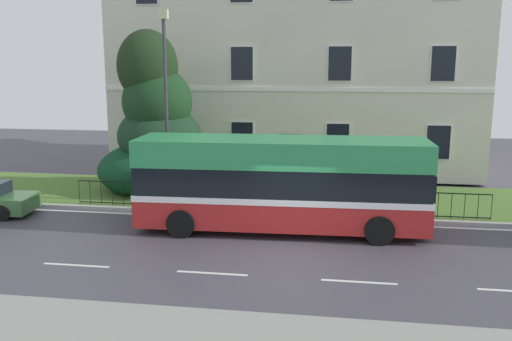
{
  "coord_description": "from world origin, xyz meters",
  "views": [
    {
      "loc": [
        1.43,
        -15.96,
        5.77
      ],
      "look_at": [
        -1.87,
        5.26,
        1.52
      ],
      "focal_mm": 39.02,
      "sensor_mm": 36.0,
      "label": 1
    }
  ],
  "objects_px": {
    "georgian_townhouse": "(299,39)",
    "litter_bin": "(379,200)",
    "single_decker_bus": "(281,183)",
    "evergreen_tree": "(155,133)",
    "street_lamp_post": "(166,97)"
  },
  "relations": [
    {
      "from": "litter_bin",
      "to": "evergreen_tree",
      "type": "bearing_deg",
      "value": 164.89
    },
    {
      "from": "single_decker_bus",
      "to": "street_lamp_post",
      "type": "relative_size",
      "value": 1.31
    },
    {
      "from": "georgian_townhouse",
      "to": "litter_bin",
      "type": "xyz_separation_m",
      "value": [
        3.95,
        -10.42,
        -6.3
      ]
    },
    {
      "from": "evergreen_tree",
      "to": "litter_bin",
      "type": "xyz_separation_m",
      "value": [
        9.59,
        -2.59,
        -1.99
      ]
    },
    {
      "from": "georgian_townhouse",
      "to": "litter_bin",
      "type": "bearing_deg",
      "value": -69.25
    },
    {
      "from": "single_decker_bus",
      "to": "georgian_townhouse",
      "type": "bearing_deg",
      "value": 90.19
    },
    {
      "from": "evergreen_tree",
      "to": "litter_bin",
      "type": "height_order",
      "value": "evergreen_tree"
    },
    {
      "from": "street_lamp_post",
      "to": "litter_bin",
      "type": "distance_m",
      "value": 9.1
    },
    {
      "from": "single_decker_bus",
      "to": "street_lamp_post",
      "type": "xyz_separation_m",
      "value": [
        -4.83,
        2.6,
        2.72
      ]
    },
    {
      "from": "georgian_townhouse",
      "to": "litter_bin",
      "type": "height_order",
      "value": "georgian_townhouse"
    },
    {
      "from": "litter_bin",
      "to": "single_decker_bus",
      "type": "bearing_deg",
      "value": -145.63
    },
    {
      "from": "single_decker_bus",
      "to": "litter_bin",
      "type": "height_order",
      "value": "single_decker_bus"
    },
    {
      "from": "single_decker_bus",
      "to": "litter_bin",
      "type": "distance_m",
      "value": 4.3
    },
    {
      "from": "evergreen_tree",
      "to": "street_lamp_post",
      "type": "bearing_deg",
      "value": -60.78
    },
    {
      "from": "single_decker_bus",
      "to": "litter_bin",
      "type": "xyz_separation_m",
      "value": [
        3.45,
        2.36,
        -1.04
      ]
    }
  ]
}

